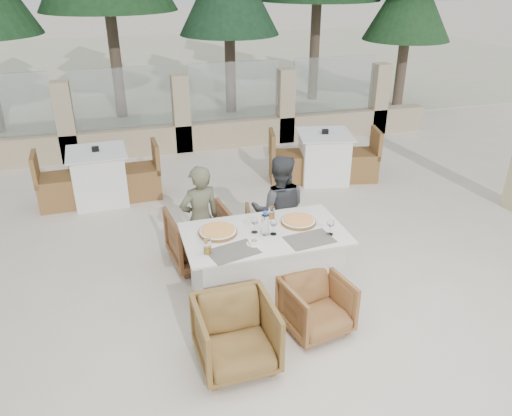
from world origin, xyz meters
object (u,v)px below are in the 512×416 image
object	(u,v)px
armchair_near_right	(316,305)
dining_table	(264,266)
water_bottle	(265,223)
olive_dish	(254,242)
diner_left	(200,220)
armchair_far_right	(273,233)
beer_glass_right	(272,213)
diner_right	(279,211)
beer_glass_left	(207,247)
pizza_right	(298,221)
armchair_near_left	(236,335)
wine_glass_near	(273,226)
wine_glass_centre	(255,224)
pizza_left	(218,231)
bg_table_a	(99,176)
armchair_far_left	(200,237)
wine_glass_corner	(330,226)
bg_table_b	(324,157)

from	to	relation	value
armchair_near_right	dining_table	bearing A→B (deg)	106.71
water_bottle	olive_dish	bearing A→B (deg)	-136.18
diner_left	armchair_far_right	bearing A→B (deg)	172.43
beer_glass_right	olive_dish	distance (m)	0.56
dining_table	diner_right	bearing A→B (deg)	60.20
water_bottle	beer_glass_left	size ratio (longest dim) A/B	1.77
pizza_right	armchair_far_right	xyz separation A→B (m)	(-0.03, 0.70, -0.50)
diner_left	armchair_near_left	bearing A→B (deg)	77.57
wine_glass_near	diner_left	distance (m)	1.00
wine_glass_centre	beer_glass_left	xyz separation A→B (m)	(-0.52, -0.26, -0.02)
pizza_right	armchair_near_left	world-z (taller)	pizza_right
pizza_left	diner_right	size ratio (longest dim) A/B	0.29
olive_dish	armchair_near_right	xyz separation A→B (m)	(0.48, -0.43, -0.52)
wine_glass_near	olive_dish	distance (m)	0.27
wine_glass_centre	diner_right	bearing A→B (deg)	52.92
beer_glass_right	diner_right	bearing A→B (deg)	60.58
armchair_far_right	diner_left	xyz separation A→B (m)	(-0.87, -0.07, 0.34)
bg_table_a	pizza_left	bearing A→B (deg)	-69.67
beer_glass_right	armchair_far_left	bearing A→B (deg)	137.04
armchair_near_left	diner_left	bearing A→B (deg)	88.18
armchair_near_right	armchair_near_left	bearing A→B (deg)	-175.15
beer_glass_right	armchair_far_right	size ratio (longest dim) A/B	0.20
wine_glass_corner	diner_right	xyz separation A→B (m)	(-0.23, 0.86, -0.21)
pizza_right	water_bottle	distance (m)	0.43
beer_glass_left	bg_table_b	distance (m)	3.91
wine_glass_centre	diner_left	distance (m)	0.84
armchair_near_right	diner_right	distance (m)	1.32
armchair_far_right	bg_table_a	world-z (taller)	bg_table_a
armchair_far_left	bg_table_a	distance (m)	2.32
beer_glass_left	diner_right	size ratio (longest dim) A/B	0.11
water_bottle	bg_table_b	size ratio (longest dim) A/B	0.15
wine_glass_centre	wine_glass_near	size ratio (longest dim) A/B	1.00
diner_left	dining_table	bearing A→B (deg)	112.99
bg_table_b	armchair_far_right	bearing A→B (deg)	-114.74
armchair_near_left	bg_table_b	size ratio (longest dim) A/B	0.41
bg_table_a	bg_table_b	distance (m)	3.44
wine_glass_corner	bg_table_a	xyz separation A→B (m)	(-2.20, 3.15, -0.48)
water_bottle	armchair_near_right	world-z (taller)	water_bottle
pizza_right	beer_glass_right	bearing A→B (deg)	142.68
beer_glass_right	wine_glass_centre	bearing A→B (deg)	-136.42
armchair_far_right	armchair_near_left	distance (m)	1.87
wine_glass_near	diner_right	bearing A→B (deg)	67.10
olive_dish	armchair_near_right	size ratio (longest dim) A/B	0.19
olive_dish	water_bottle	bearing A→B (deg)	43.82
water_bottle	armchair_far_right	xyz separation A→B (m)	(0.36, 0.83, -0.60)
armchair_near_left	bg_table_a	xyz separation A→B (m)	(-1.08, 3.79, 0.08)
armchair_near_left	diner_right	world-z (taller)	diner_right
wine_glass_centre	bg_table_b	world-z (taller)	wine_glass_centre
olive_dish	armchair_far_right	xyz separation A→B (m)	(0.52, 0.98, -0.50)
pizza_right	beer_glass_left	world-z (taller)	beer_glass_left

